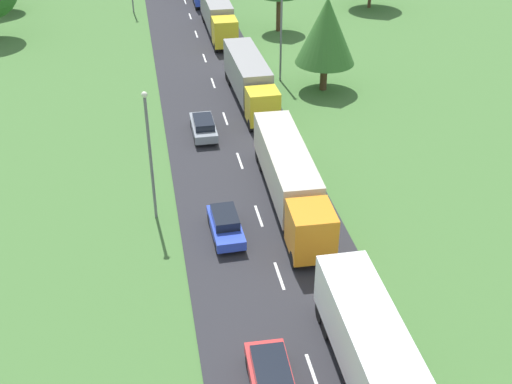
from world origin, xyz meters
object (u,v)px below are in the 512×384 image
(truck_lead, at_px, (379,367))
(truck_third, at_px, (250,78))
(tree_maple, at_px, (326,31))
(car_fourth, at_px, (203,126))
(lamppost_third, at_px, (281,30))
(truck_second, at_px, (290,177))
(car_third, at_px, (226,224))
(truck_fourth, at_px, (218,14))
(lamppost_second, at_px, (150,151))
(car_second, at_px, (272,378))

(truck_lead, height_order, truck_third, truck_third)
(tree_maple, bearing_deg, car_fourth, -148.00)
(truck_third, distance_m, lamppost_third, 6.13)
(truck_lead, height_order, lamppost_third, lamppost_third)
(truck_third, height_order, car_fourth, truck_third)
(truck_second, relative_size, car_third, 3.25)
(truck_third, xyz_separation_m, car_third, (-4.93, -19.30, -1.32))
(truck_fourth, bearing_deg, lamppost_second, -104.01)
(car_third, bearing_deg, truck_second, 30.17)
(tree_maple, bearing_deg, car_third, -119.84)
(truck_fourth, height_order, car_third, truck_fourth)
(car_third, xyz_separation_m, tree_maple, (11.90, 20.74, 4.53))
(truck_lead, height_order, tree_maple, tree_maple)
(truck_third, bearing_deg, truck_lead, -90.54)
(car_fourth, bearing_deg, car_second, -89.98)
(lamppost_third, bearing_deg, truck_fourth, 104.52)
(car_third, distance_m, lamppost_second, 6.27)
(truck_third, distance_m, truck_fourth, 18.80)
(truck_second, bearing_deg, car_fourth, 111.62)
(truck_second, distance_m, truck_third, 16.66)
(car_third, bearing_deg, lamppost_second, 144.51)
(truck_second, distance_m, car_fourth, 11.71)
(car_second, bearing_deg, lamppost_third, 76.89)
(lamppost_second, bearing_deg, car_fourth, 68.07)
(lamppost_second, bearing_deg, car_second, -74.06)
(truck_fourth, bearing_deg, tree_maple, -67.68)
(car_fourth, xyz_separation_m, tree_maple, (11.64, 7.27, 4.53))
(truck_lead, xyz_separation_m, tree_maple, (7.28, 34.21, 3.28))
(truck_third, distance_m, car_third, 19.96)
(car_second, xyz_separation_m, car_third, (-0.27, 12.12, -0.00))
(truck_fourth, relative_size, car_third, 3.04)
(truck_lead, height_order, lamppost_second, lamppost_second)
(lamppost_third, bearing_deg, truck_second, -100.89)
(truck_third, bearing_deg, truck_fourth, 90.45)
(truck_second, height_order, car_third, truck_second)
(car_second, distance_m, lamppost_third, 36.78)
(truck_lead, relative_size, tree_maple, 1.51)
(car_third, bearing_deg, lamppost_third, 69.98)
(truck_lead, relative_size, truck_fourth, 0.96)
(lamppost_second, height_order, lamppost_third, lamppost_third)
(truck_fourth, relative_size, tree_maple, 1.58)
(lamppost_second, bearing_deg, truck_lead, -62.13)
(truck_lead, distance_m, lamppost_second, 18.65)
(truck_second, bearing_deg, car_second, -106.18)
(truck_lead, xyz_separation_m, car_second, (-4.35, 1.34, -1.25))
(truck_third, relative_size, truck_fourth, 0.94)
(truck_fourth, bearing_deg, lamppost_third, -75.48)
(truck_second, distance_m, lamppost_second, 8.96)
(truck_third, relative_size, car_third, 2.85)
(truck_second, height_order, truck_third, truck_third)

